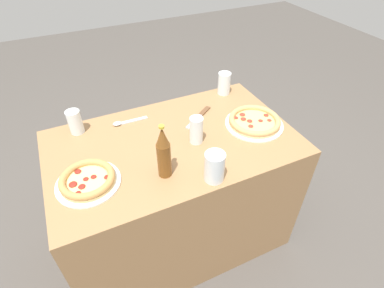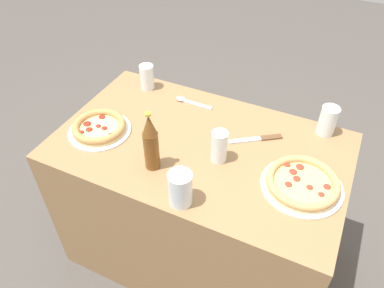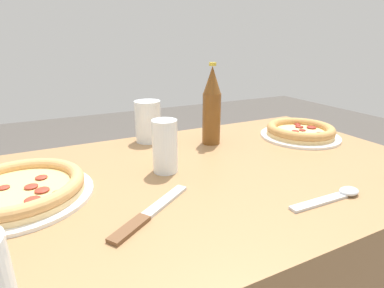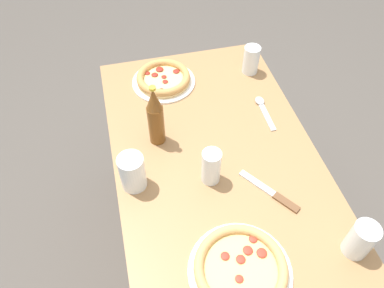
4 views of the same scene
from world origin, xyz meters
The scene contains 8 objects.
table centered at (0.00, 0.00, 0.37)m, with size 1.17×0.71×0.75m.
pizza_veggie centered at (-0.41, -0.10, 0.77)m, with size 0.26×0.26×0.04m.
pizza_margherita centered at (0.42, -0.05, 0.77)m, with size 0.29×0.29×0.04m.
glass_red_wine centered at (0.10, -0.04, 0.81)m, with size 0.06×0.06×0.13m.
glass_water centered at (0.06, -0.29, 0.81)m, with size 0.08×0.08×0.13m.
beer_bottle centered at (-0.11, -0.18, 0.87)m, with size 0.06×0.06×0.25m.
knife centered at (0.20, 0.13, 0.75)m, with size 0.20×0.15×0.01m.
spoon centered at (-0.17, 0.24, 0.75)m, with size 0.18×0.03×0.02m.
Camera 3 is at (0.34, 0.61, 1.06)m, focal length 28.00 mm.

